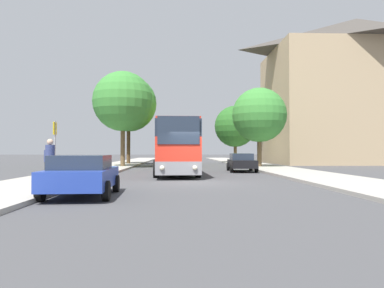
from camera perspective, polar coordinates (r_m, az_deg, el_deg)
ground_plane at (r=17.94m, az=0.61°, el=-5.92°), size 300.00×300.00×0.00m
sidewalk_left at (r=18.93m, az=-21.16°, el=-5.36°), size 4.00×120.00×0.15m
sidewalk_right at (r=19.56m, az=21.65°, el=-5.22°), size 4.00×120.00×0.15m
building_right_background at (r=50.16m, az=23.88°, el=7.43°), size 20.77×13.39×17.73m
bus_front at (r=24.62m, az=-2.54°, el=-0.47°), size 2.97×11.27×3.33m
bus_middle at (r=39.86m, az=-2.27°, el=-0.60°), size 3.03×12.12×3.48m
parked_car_left_curb at (r=12.97m, az=-16.40°, el=-4.49°), size 2.27×4.16×1.37m
parked_car_right_near at (r=27.88m, az=7.55°, el=-2.73°), size 2.09×4.50×1.34m
bus_stop_sign at (r=18.80m, az=-20.18°, el=0.07°), size 0.08×0.45×2.79m
pedestrian_waiting_near at (r=21.65m, az=-21.17°, el=-2.45°), size 0.36×0.36×1.63m
pedestrian_waiting_far at (r=15.79m, az=-20.83°, el=-2.55°), size 0.36×0.36×1.84m
tree_left_near at (r=34.99m, az=-10.49°, el=6.39°), size 5.49×5.49×8.67m
tree_left_far at (r=42.12m, az=-9.64°, el=6.05°), size 6.16×6.16×9.68m
tree_right_near at (r=47.35m, az=6.60°, el=2.68°), size 5.19×5.19×7.08m
tree_right_mid at (r=34.10m, az=10.21°, el=4.36°), size 4.87×4.87×7.04m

